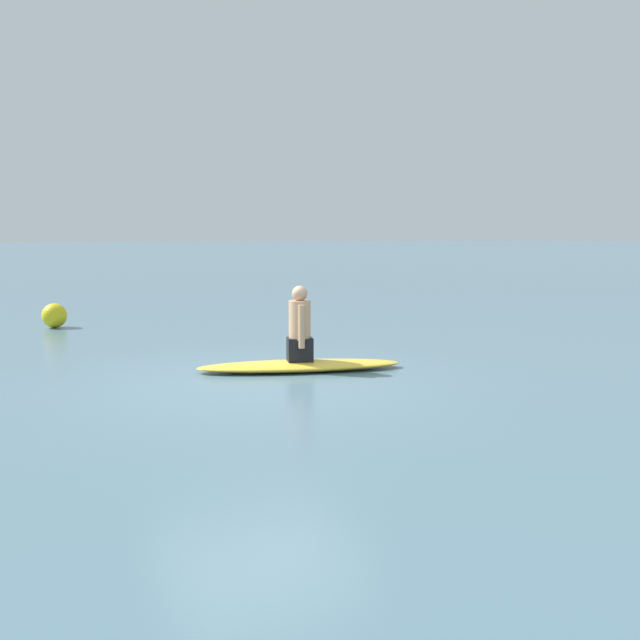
{
  "coord_description": "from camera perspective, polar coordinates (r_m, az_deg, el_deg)",
  "views": [
    {
      "loc": [
        3.71,
        8.09,
        1.84
      ],
      "look_at": [
        -1.2,
        -0.58,
        0.66
      ],
      "focal_mm": 40.31,
      "sensor_mm": 36.0,
      "label": 1
    }
  ],
  "objects": [
    {
      "name": "ground_plane",
      "position": [
        9.08,
        -4.81,
        -4.98
      ],
      "size": [
        400.0,
        400.0,
        0.0
      ],
      "primitive_type": "plane",
      "color": "slate"
    },
    {
      "name": "buoy_marker",
      "position": [
        15.31,
        -20.34,
        0.33
      ],
      "size": [
        0.49,
        0.49,
        0.49
      ],
      "primitive_type": "sphere",
      "color": "yellow",
      "rests_on": "ground"
    },
    {
      "name": "person_paddler",
      "position": [
        9.77,
        -1.62,
        -0.56
      ],
      "size": [
        0.41,
        0.45,
        1.03
      ],
      "rotation": [
        0.0,
        0.0,
        2.8
      ],
      "color": "black",
      "rests_on": "surfboard"
    },
    {
      "name": "surfboard",
      "position": [
        9.85,
        -1.61,
        -3.64
      ],
      "size": [
        2.88,
        1.6,
        0.13
      ],
      "primitive_type": "ellipsoid",
      "rotation": [
        0.0,
        0.0,
        2.8
      ],
      "color": "gold",
      "rests_on": "ground"
    }
  ]
}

